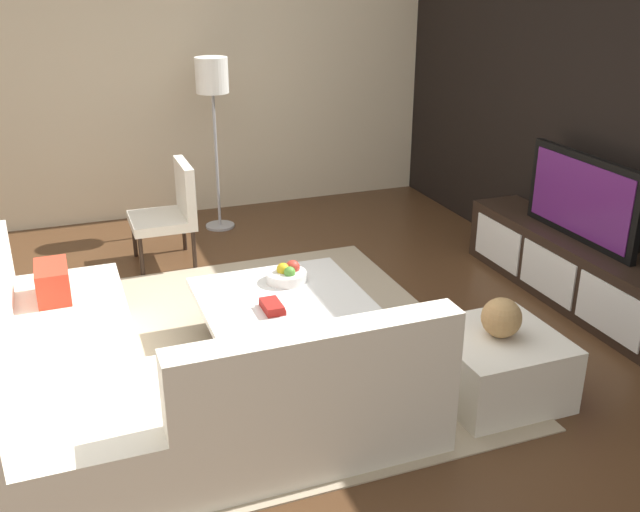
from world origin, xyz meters
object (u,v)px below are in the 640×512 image
(accent_chair_near, at_px, (172,207))
(fruit_bowl, at_px, (287,274))
(television, at_px, (582,198))
(book_stack, at_px, (272,306))
(decorative_ball, at_px, (501,318))
(ottoman, at_px, (496,365))
(sectional_couch, at_px, (146,379))
(floor_lamp, at_px, (212,88))
(media_console, at_px, (572,269))
(coffee_table, at_px, (281,318))

(accent_chair_near, xyz_separation_m, fruit_bowl, (1.56, 0.51, -0.06))
(television, xyz_separation_m, book_stack, (0.12, -2.42, -0.41))
(decorative_ball, bearing_deg, ottoman, 0.00)
(sectional_couch, height_order, accent_chair_near, accent_chair_near)
(floor_lamp, xyz_separation_m, fruit_bowl, (2.27, -0.05, -0.93))
(sectional_couch, relative_size, fruit_bowl, 8.31)
(accent_chair_near, distance_m, fruit_bowl, 1.65)
(media_console, bearing_deg, accent_chair_near, -124.29)
(media_console, relative_size, floor_lamp, 1.32)
(fruit_bowl, relative_size, decorative_ball, 1.19)
(media_console, xyz_separation_m, coffee_table, (-0.10, -2.30, -0.05))
(decorative_ball, bearing_deg, sectional_couch, -102.47)
(decorative_ball, bearing_deg, television, 126.03)
(coffee_table, xyz_separation_m, accent_chair_near, (-1.74, -0.41, 0.29))
(fruit_bowl, height_order, book_stack, fruit_bowl)
(coffee_table, bearing_deg, television, 87.51)
(media_console, relative_size, coffee_table, 2.00)
(ottoman, relative_size, book_stack, 3.18)
(television, relative_size, accent_chair_near, 1.33)
(sectional_couch, relative_size, ottoman, 3.33)
(coffee_table, height_order, fruit_bowl, fruit_bowl)
(sectional_couch, distance_m, decorative_ball, 2.04)
(sectional_couch, xyz_separation_m, accent_chair_near, (-2.34, 0.56, 0.20))
(media_console, height_order, sectional_couch, sectional_couch)
(book_stack, bearing_deg, media_console, 92.77)
(ottoman, xyz_separation_m, fruit_bowl, (-1.22, -0.90, 0.23))
(floor_lamp, bearing_deg, sectional_couch, -20.19)
(television, height_order, decorative_ball, television)
(ottoman, height_order, book_stack, book_stack)
(sectional_couch, distance_m, coffee_table, 1.14)
(ottoman, bearing_deg, floor_lamp, -166.17)
(fruit_bowl, bearing_deg, floor_lamp, 178.85)
(fruit_bowl, xyz_separation_m, book_stack, (0.40, -0.23, -0.02))
(sectional_couch, distance_m, accent_chair_near, 2.42)
(television, bearing_deg, accent_chair_near, -124.29)
(floor_lamp, relative_size, decorative_ball, 6.92)
(coffee_table, bearing_deg, ottoman, 44.30)
(book_stack, bearing_deg, floor_lamp, 174.12)
(sectional_couch, relative_size, floor_lamp, 1.43)
(fruit_bowl, relative_size, book_stack, 1.27)
(decorative_ball, bearing_deg, floor_lamp, -166.17)
(accent_chair_near, height_order, fruit_bowl, accent_chair_near)
(coffee_table, bearing_deg, accent_chair_near, -166.85)
(floor_lamp, relative_size, book_stack, 7.39)
(accent_chair_near, distance_m, decorative_ball, 3.12)
(floor_lamp, distance_m, fruit_bowl, 2.45)
(coffee_table, bearing_deg, book_stack, -29.61)
(coffee_table, distance_m, fruit_bowl, 0.31)
(television, bearing_deg, book_stack, -87.23)
(media_console, xyz_separation_m, ottoman, (0.94, -1.29, -0.05))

